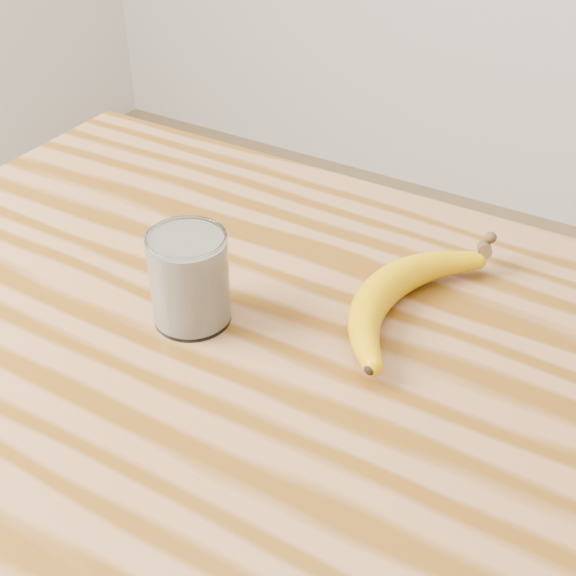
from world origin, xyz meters
The scene contains 3 objects.
table centered at (0.00, 0.00, 0.77)m, with size 1.20×0.80×0.90m.
smoothie_glass centered at (-0.17, 0.04, 0.95)m, with size 0.08×0.08×0.10m.
banana centered at (-0.01, 0.16, 0.92)m, with size 0.12×0.32×0.04m, color #CA9202, non-canonical shape.
Camera 1 is at (0.25, -0.47, 1.41)m, focal length 50.00 mm.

